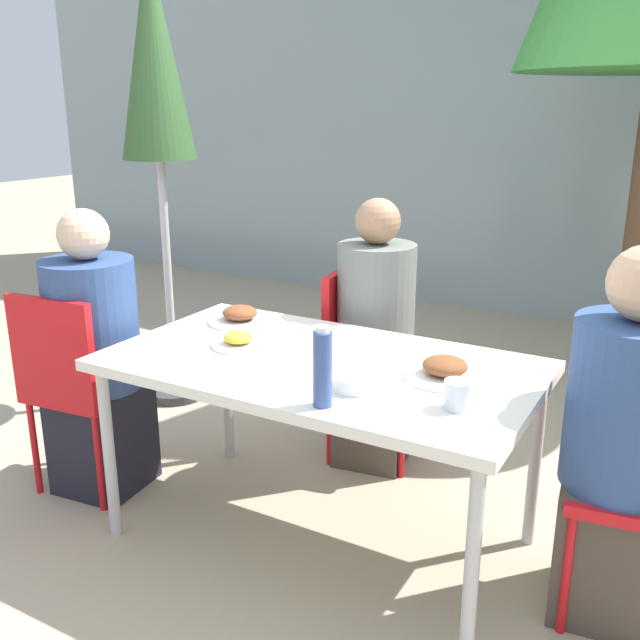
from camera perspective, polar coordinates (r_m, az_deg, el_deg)
name	(u,v)px	position (r m, az deg, el deg)	size (l,w,h in m)	color
ground_plane	(320,538)	(2.87, 0.00, -17.02)	(24.00, 24.00, 0.00)	tan
building_facade	(556,117)	(5.68, 18.34, 15.16)	(10.00, 0.20, 3.00)	#89999E
dining_table	(320,374)	(2.55, 0.00, -4.38)	(1.52, 0.86, 0.73)	silver
chair_left	(74,377)	(3.10, -19.09, -4.36)	(0.44, 0.44, 0.89)	red
person_left	(96,363)	(3.11, -17.50, -3.33)	(0.37, 0.37, 1.21)	black
chair_right	(639,458)	(2.52, 24.18, -10.05)	(0.44, 0.44, 0.89)	red
person_right	(624,452)	(2.42, 23.14, -9.70)	(0.37, 0.37, 1.22)	#473D33
chair_far	(361,348)	(3.28, 3.31, -2.25)	(0.46, 0.46, 0.89)	red
person_far	(375,343)	(3.20, 4.42, -1.81)	(0.35, 0.35, 1.22)	#473D33
closed_umbrella	(155,72)	(3.87, -13.08, 18.78)	(0.38, 0.38, 2.36)	#333333
plate_0	(240,316)	(2.97, -6.42, 0.29)	(0.26, 0.26, 0.07)	white
plate_1	(238,341)	(2.68, -6.54, -1.68)	(0.20, 0.20, 0.06)	white
plate_2	(445,370)	(2.40, 9.95, -3.98)	(0.27, 0.27, 0.07)	white
bottle	(322,368)	(2.12, 0.20, -3.87)	(0.06, 0.06, 0.25)	#334C8E
drinking_cup	(457,395)	(2.17, 10.94, -5.90)	(0.08, 0.08, 0.09)	silver
salad_bowl	(355,381)	(2.29, 2.82, -4.88)	(0.16, 0.16, 0.05)	white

